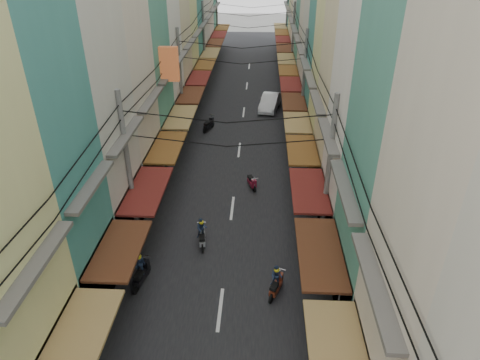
% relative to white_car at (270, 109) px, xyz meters
% --- Properties ---
extents(ground, '(160.00, 160.00, 0.00)m').
position_rel_white_car_xyz_m(ground, '(-2.40, -22.95, 0.00)').
color(ground, slate).
rests_on(ground, ground).
extents(road, '(10.00, 80.00, 0.02)m').
position_rel_white_car_xyz_m(road, '(-2.40, -2.95, 0.01)').
color(road, black).
rests_on(road, ground).
extents(sidewalk_left, '(3.00, 80.00, 0.06)m').
position_rel_white_car_xyz_m(sidewalk_left, '(-8.90, -2.95, 0.03)').
color(sidewalk_left, gray).
rests_on(sidewalk_left, ground).
extents(sidewalk_right, '(3.00, 80.00, 0.06)m').
position_rel_white_car_xyz_m(sidewalk_right, '(4.10, -2.95, 0.03)').
color(sidewalk_right, gray).
rests_on(sidewalk_right, ground).
extents(building_row_left, '(7.80, 67.67, 23.70)m').
position_rel_white_car_xyz_m(building_row_left, '(-10.32, -6.39, 9.78)').
color(building_row_left, silver).
rests_on(building_row_left, ground).
extents(building_row_right, '(7.80, 68.98, 22.59)m').
position_rel_white_car_xyz_m(building_row_right, '(5.51, -6.51, 9.41)').
color(building_row_right, teal).
rests_on(building_row_right, ground).
extents(utility_poles, '(10.20, 66.13, 8.20)m').
position_rel_white_car_xyz_m(utility_poles, '(-2.40, -7.94, 6.59)').
color(utility_poles, slate).
rests_on(utility_poles, ground).
extents(white_car, '(5.25, 2.80, 1.76)m').
position_rel_white_car_xyz_m(white_car, '(0.00, 0.00, 0.00)').
color(white_car, white).
rests_on(white_car, ground).
extents(bicycle, '(1.49, 0.63, 1.00)m').
position_rel_white_car_xyz_m(bicycle, '(5.10, -19.95, 0.00)').
color(bicycle, black).
rests_on(bicycle, ground).
extents(moving_scooters, '(6.73, 26.09, 1.79)m').
position_rel_white_car_xyz_m(moving_scooters, '(-3.18, -16.26, 0.50)').
color(moving_scooters, black).
rests_on(moving_scooters, ground).
extents(parked_scooters, '(13.24, 15.15, 0.98)m').
position_rel_white_car_xyz_m(parked_scooters, '(2.04, -26.54, 0.48)').
color(parked_scooters, black).
rests_on(parked_scooters, ground).
extents(pedestrians, '(14.08, 23.41, 2.25)m').
position_rel_white_car_xyz_m(pedestrians, '(-7.37, -21.56, 1.08)').
color(pedestrians, '#241E28').
rests_on(pedestrians, ground).
extents(traffic_sign, '(0.10, 0.63, 2.87)m').
position_rel_white_car_xyz_m(traffic_sign, '(2.41, -25.75, 2.08)').
color(traffic_sign, slate).
rests_on(traffic_sign, ground).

